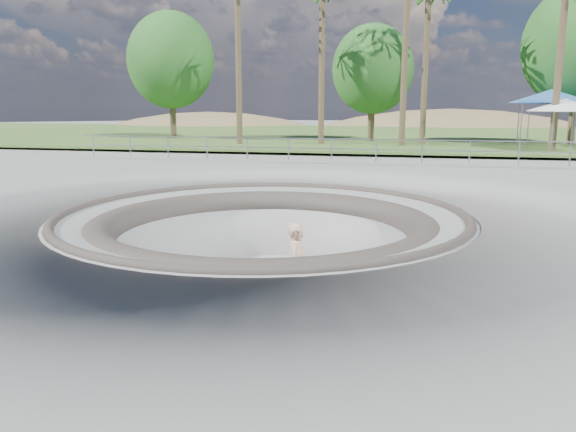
% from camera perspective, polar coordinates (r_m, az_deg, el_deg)
% --- Properties ---
extents(ground, '(180.00, 180.00, 0.00)m').
position_cam_1_polar(ground, '(14.11, -2.56, 0.23)').
color(ground, '#9C9D98').
rests_on(ground, ground).
extents(skate_bowl, '(14.00, 14.00, 4.10)m').
position_cam_1_polar(skate_bowl, '(14.57, -2.49, -6.85)').
color(skate_bowl, '#9C9D98').
rests_on(skate_bowl, ground).
extents(grass_strip, '(180.00, 36.00, 0.12)m').
position_cam_1_polar(grass_strip, '(47.57, 8.28, 8.17)').
color(grass_strip, '#3E6327').
rests_on(grass_strip, ground).
extents(distant_hills, '(103.20, 45.00, 28.60)m').
position_cam_1_polar(distant_hills, '(71.21, 12.60, 3.15)').
color(distant_hills, olive).
rests_on(distant_hills, ground).
extents(safety_railing, '(25.00, 0.06, 1.03)m').
position_cam_1_polar(safety_railing, '(25.70, 4.46, 6.75)').
color(safety_railing, gray).
rests_on(safety_railing, ground).
extents(skateboard, '(0.94, 0.45, 0.09)m').
position_cam_1_polar(skateboard, '(12.87, 0.96, -9.32)').
color(skateboard, '#91613A').
rests_on(skateboard, ground).
extents(skater, '(0.51, 0.74, 1.96)m').
position_cam_1_polar(skater, '(12.55, 0.98, -5.06)').
color(skater, '#E0B491').
rests_on(skater, skateboard).
extents(canopy_white, '(5.15, 5.15, 2.72)m').
position_cam_1_polar(canopy_white, '(33.39, 26.33, 10.06)').
color(canopy_white, gray).
rests_on(canopy_white, ground).
extents(canopy_blue, '(6.39, 6.39, 3.25)m').
position_cam_1_polar(canopy_blue, '(35.13, 25.17, 10.93)').
color(canopy_blue, gray).
rests_on(canopy_blue, ground).
extents(bushy_tree_left, '(6.29, 5.72, 9.08)m').
position_cam_1_polar(bushy_tree_left, '(42.58, -11.84, 15.22)').
color(bushy_tree_left, brown).
rests_on(bushy_tree_left, ground).
extents(bushy_tree_mid, '(5.38, 4.89, 7.77)m').
position_cam_1_polar(bushy_tree_mid, '(38.78, 8.58, 14.53)').
color(bushy_tree_mid, brown).
rests_on(bushy_tree_mid, ground).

